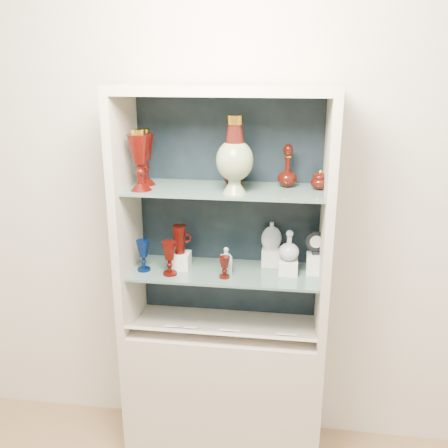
# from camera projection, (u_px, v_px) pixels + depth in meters

# --- Properties ---
(wall_back) EXTENTS (3.50, 0.02, 2.80)m
(wall_back) POSITION_uv_depth(u_px,v_px,m) (230.00, 192.00, 2.55)
(wall_back) COLOR silver
(wall_back) RESTS_ON ground
(cabinet_base) EXTENTS (1.00, 0.40, 0.75)m
(cabinet_base) POSITION_uv_depth(u_px,v_px,m) (224.00, 389.00, 2.66)
(cabinet_base) COLOR beige
(cabinet_base) RESTS_ON ground
(cabinet_back_panel) EXTENTS (0.98, 0.02, 1.15)m
(cabinet_back_panel) POSITION_uv_depth(u_px,v_px,m) (229.00, 208.00, 2.55)
(cabinet_back_panel) COLOR black
(cabinet_back_panel) RESTS_ON cabinet_base
(cabinet_side_left) EXTENTS (0.04, 0.40, 1.15)m
(cabinet_side_left) POSITION_uv_depth(u_px,v_px,m) (127.00, 215.00, 2.43)
(cabinet_side_left) COLOR beige
(cabinet_side_left) RESTS_ON cabinet_base
(cabinet_side_right) EXTENTS (0.04, 0.40, 1.15)m
(cabinet_side_right) POSITION_uv_depth(u_px,v_px,m) (327.00, 223.00, 2.31)
(cabinet_side_right) COLOR beige
(cabinet_side_right) RESTS_ON cabinet_base
(cabinet_top_cap) EXTENTS (1.00, 0.40, 0.04)m
(cabinet_top_cap) POSITION_uv_depth(u_px,v_px,m) (224.00, 90.00, 2.19)
(cabinet_top_cap) COLOR beige
(cabinet_top_cap) RESTS_ON cabinet_side_left
(shelf_lower) EXTENTS (0.92, 0.34, 0.01)m
(shelf_lower) POSITION_uv_depth(u_px,v_px,m) (225.00, 272.00, 2.47)
(shelf_lower) COLOR slate
(shelf_lower) RESTS_ON cabinet_side_left
(shelf_upper) EXTENTS (0.92, 0.34, 0.01)m
(shelf_upper) POSITION_uv_depth(u_px,v_px,m) (225.00, 190.00, 2.34)
(shelf_upper) COLOR slate
(shelf_upper) RESTS_ON cabinet_side_left
(label_ledge) EXTENTS (0.92, 0.17, 0.09)m
(label_ledge) POSITION_uv_depth(u_px,v_px,m) (221.00, 332.00, 2.43)
(label_ledge) COLOR beige
(label_ledge) RESTS_ON cabinet_base
(label_card_0) EXTENTS (0.10, 0.06, 0.03)m
(label_card_0) POSITION_uv_depth(u_px,v_px,m) (286.00, 334.00, 2.39)
(label_card_0) COLOR white
(label_card_0) RESTS_ON label_ledge
(label_card_1) EXTENTS (0.10, 0.06, 0.03)m
(label_card_1) POSITION_uv_depth(u_px,v_px,m) (230.00, 330.00, 2.42)
(label_card_1) COLOR white
(label_card_1) RESTS_ON label_ledge
(label_card_2) EXTENTS (0.10, 0.06, 0.03)m
(label_card_2) POSITION_uv_depth(u_px,v_px,m) (175.00, 326.00, 2.46)
(label_card_2) COLOR white
(label_card_2) RESTS_ON label_ledge
(label_card_3) EXTENTS (0.10, 0.06, 0.03)m
(label_card_3) POSITION_uv_depth(u_px,v_px,m) (188.00, 327.00, 2.45)
(label_card_3) COLOR white
(label_card_3) RESTS_ON label_ledge
(pedestal_lamp_left) EXTENTS (0.14, 0.14, 0.28)m
(pedestal_lamp_left) POSITION_uv_depth(u_px,v_px,m) (140.00, 160.00, 2.27)
(pedestal_lamp_left) COLOR #3F0A06
(pedestal_lamp_left) RESTS_ON shelf_upper
(pedestal_lamp_right) EXTENTS (0.11, 0.11, 0.27)m
(pedestal_lamp_right) POSITION_uv_depth(u_px,v_px,m) (145.00, 157.00, 2.37)
(pedestal_lamp_right) COLOR #3F0A06
(pedestal_lamp_right) RESTS_ON shelf_upper
(enamel_urn) EXTENTS (0.22, 0.22, 0.35)m
(enamel_urn) POSITION_uv_depth(u_px,v_px,m) (235.00, 155.00, 2.21)
(enamel_urn) COLOR #114420
(enamel_urn) RESTS_ON shelf_upper
(ruby_decanter_a) EXTENTS (0.12, 0.12, 0.26)m
(ruby_decanter_a) POSITION_uv_depth(u_px,v_px,m) (234.00, 159.00, 2.36)
(ruby_decanter_a) COLOR #400E07
(ruby_decanter_a) RESTS_ON shelf_upper
(ruby_decanter_b) EXTENTS (0.11, 0.11, 0.22)m
(ruby_decanter_b) POSITION_uv_depth(u_px,v_px,m) (288.00, 164.00, 2.34)
(ruby_decanter_b) COLOR #400E07
(ruby_decanter_b) RESTS_ON shelf_upper
(lidded_bowl) EXTENTS (0.10, 0.10, 0.10)m
(lidded_bowl) POSITION_uv_depth(u_px,v_px,m) (320.00, 179.00, 2.31)
(lidded_bowl) COLOR #400E07
(lidded_bowl) RESTS_ON shelf_upper
(cobalt_goblet) EXTENTS (0.09, 0.09, 0.16)m
(cobalt_goblet) POSITION_uv_depth(u_px,v_px,m) (143.00, 256.00, 2.45)
(cobalt_goblet) COLOR #01123E
(cobalt_goblet) RESTS_ON shelf_lower
(ruby_goblet_tall) EXTENTS (0.09, 0.09, 0.17)m
(ruby_goblet_tall) POSITION_uv_depth(u_px,v_px,m) (170.00, 258.00, 2.40)
(ruby_goblet_tall) COLOR #3F0A06
(ruby_goblet_tall) RESTS_ON shelf_lower
(ruby_goblet_small) EXTENTS (0.06, 0.06, 0.11)m
(ruby_goblet_small) POSITION_uv_depth(u_px,v_px,m) (224.00, 267.00, 2.38)
(ruby_goblet_small) COLOR #400E07
(ruby_goblet_small) RESTS_ON shelf_lower
(riser_ruby_pitcher) EXTENTS (0.10, 0.10, 0.08)m
(riser_ruby_pitcher) POSITION_uv_depth(u_px,v_px,m) (180.00, 260.00, 2.50)
(riser_ruby_pitcher) COLOR silver
(riser_ruby_pitcher) RESTS_ON shelf_lower
(ruby_pitcher) EXTENTS (0.12, 0.08, 0.14)m
(ruby_pitcher) POSITION_uv_depth(u_px,v_px,m) (179.00, 239.00, 2.46)
(ruby_pitcher) COLOR #3F0A06
(ruby_pitcher) RESTS_ON riser_ruby_pitcher
(clear_square_bottle) EXTENTS (0.06, 0.06, 0.13)m
(clear_square_bottle) POSITION_uv_depth(u_px,v_px,m) (226.00, 260.00, 2.42)
(clear_square_bottle) COLOR #9FACB6
(clear_square_bottle) RESTS_ON shelf_lower
(riser_flat_flask) EXTENTS (0.09, 0.09, 0.09)m
(riser_flat_flask) POSITION_uv_depth(u_px,v_px,m) (271.00, 256.00, 2.53)
(riser_flat_flask) COLOR silver
(riser_flat_flask) RESTS_ON shelf_lower
(flat_flask) EXTENTS (0.11, 0.06, 0.14)m
(flat_flask) POSITION_uv_depth(u_px,v_px,m) (272.00, 235.00, 2.50)
(flat_flask) COLOR silver
(flat_flask) RESTS_ON riser_flat_flask
(riser_clear_round_decanter) EXTENTS (0.09, 0.09, 0.07)m
(riser_clear_round_decanter) POSITION_uv_depth(u_px,v_px,m) (288.00, 267.00, 2.43)
(riser_clear_round_decanter) COLOR silver
(riser_clear_round_decanter) RESTS_ON shelf_lower
(clear_round_decanter) EXTENTS (0.12, 0.12, 0.15)m
(clear_round_decanter) POSITION_uv_depth(u_px,v_px,m) (289.00, 246.00, 2.40)
(clear_round_decanter) COLOR #9FACB6
(clear_round_decanter) RESTS_ON riser_clear_round_decanter
(riser_cameo_medallion) EXTENTS (0.08, 0.08, 0.10)m
(riser_cameo_medallion) POSITION_uv_depth(u_px,v_px,m) (315.00, 264.00, 2.43)
(riser_cameo_medallion) COLOR silver
(riser_cameo_medallion) RESTS_ON shelf_lower
(cameo_medallion) EXTENTS (0.10, 0.05, 0.12)m
(cameo_medallion) POSITION_uv_depth(u_px,v_px,m) (316.00, 242.00, 2.39)
(cameo_medallion) COLOR black
(cameo_medallion) RESTS_ON riser_cameo_medallion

